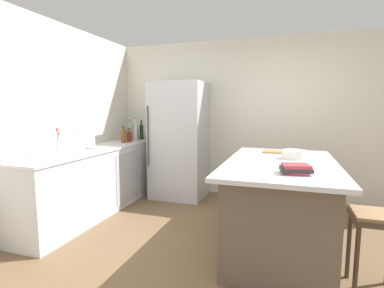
# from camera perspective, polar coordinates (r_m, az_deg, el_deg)

# --- Properties ---
(ground_plane) EXTENTS (7.20, 7.20, 0.00)m
(ground_plane) POSITION_cam_1_polar(r_m,az_deg,el_deg) (3.09, 7.46, -21.61)
(ground_plane) COLOR brown
(wall_rear) EXTENTS (6.00, 0.10, 2.60)m
(wall_rear) POSITION_cam_1_polar(r_m,az_deg,el_deg) (4.95, 12.64, 4.79)
(wall_rear) COLOR silver
(wall_rear) RESTS_ON ground_plane
(wall_left) EXTENTS (0.10, 6.00, 2.60)m
(wall_left) POSITION_cam_1_polar(r_m,az_deg,el_deg) (3.98, -29.49, 3.54)
(wall_left) COLOR silver
(wall_left) RESTS_ON ground_plane
(counter_run_left) EXTENTS (0.64, 2.70, 0.92)m
(counter_run_left) POSITION_cam_1_polar(r_m,az_deg,el_deg) (4.42, -18.25, -6.64)
(counter_run_left) COLOR silver
(counter_run_left) RESTS_ON ground_plane
(kitchen_island) EXTENTS (1.09, 1.93, 0.94)m
(kitchen_island) POSITION_cam_1_polar(r_m,az_deg,el_deg) (3.26, 16.77, -11.22)
(kitchen_island) COLOR brown
(kitchen_island) RESTS_ON ground_plane
(refrigerator) EXTENTS (0.85, 0.78, 1.90)m
(refrigerator) POSITION_cam_1_polar(r_m,az_deg,el_deg) (4.84, -2.45, 0.73)
(refrigerator) COLOR #B7BABF
(refrigerator) RESTS_ON ground_plane
(bar_stool) EXTENTS (0.36, 0.36, 0.66)m
(bar_stool) POSITION_cam_1_polar(r_m,az_deg,el_deg) (2.81, 32.34, -13.70)
(bar_stool) COLOR #473828
(bar_stool) RESTS_ON ground_plane
(sink_faucet) EXTENTS (0.15, 0.05, 0.30)m
(sink_faucet) POSITION_cam_1_polar(r_m,az_deg,el_deg) (4.07, -22.04, 0.88)
(sink_faucet) COLOR silver
(sink_faucet) RESTS_ON counter_run_left
(flower_vase) EXTENTS (0.09, 0.09, 0.33)m
(flower_vase) POSITION_cam_1_polar(r_m,az_deg,el_deg) (3.84, -24.72, -0.48)
(flower_vase) COLOR silver
(flower_vase) RESTS_ON counter_run_left
(paper_towel_roll) EXTENTS (0.14, 0.14, 0.31)m
(paper_towel_roll) POSITION_cam_1_polar(r_m,az_deg,el_deg) (4.25, -19.24, 0.92)
(paper_towel_roll) COLOR gray
(paper_towel_roll) RESTS_ON counter_run_left
(wine_bottle) EXTENTS (0.07, 0.07, 0.35)m
(wine_bottle) POSITION_cam_1_polar(r_m,az_deg,el_deg) (5.31, -9.88, 2.40)
(wine_bottle) COLOR #19381E
(wine_bottle) RESTS_ON counter_run_left
(vinegar_bottle) EXTENTS (0.05, 0.05, 0.26)m
(vinegar_bottle) POSITION_cam_1_polar(r_m,az_deg,el_deg) (5.25, -10.70, 1.99)
(vinegar_bottle) COLOR #994C23
(vinegar_bottle) RESTS_ON counter_run_left
(soda_bottle) EXTENTS (0.08, 0.08, 0.39)m
(soda_bottle) POSITION_cam_1_polar(r_m,az_deg,el_deg) (5.15, -11.04, 2.37)
(soda_bottle) COLOR silver
(soda_bottle) RESTS_ON counter_run_left
(gin_bottle) EXTENTS (0.07, 0.07, 0.36)m
(gin_bottle) POSITION_cam_1_polar(r_m,az_deg,el_deg) (5.11, -11.99, 2.19)
(gin_bottle) COLOR #8CB79E
(gin_bottle) RESTS_ON counter_run_left
(hot_sauce_bottle) EXTENTS (0.05, 0.05, 0.23)m
(hot_sauce_bottle) POSITION_cam_1_polar(r_m,az_deg,el_deg) (4.99, -11.97, 1.47)
(hot_sauce_bottle) COLOR red
(hot_sauce_bottle) RESTS_ON counter_run_left
(syrup_bottle) EXTENTS (0.06, 0.06, 0.23)m
(syrup_bottle) POSITION_cam_1_polar(r_m,az_deg,el_deg) (4.91, -12.32, 1.44)
(syrup_bottle) COLOR #5B3319
(syrup_bottle) RESTS_ON counter_run_left
(whiskey_bottle) EXTENTS (0.08, 0.08, 0.26)m
(whiskey_bottle) POSITION_cam_1_polar(r_m,az_deg,el_deg) (4.85, -13.31, 1.51)
(whiskey_bottle) COLOR brown
(whiskey_bottle) RESTS_ON counter_run_left
(cookbook_stack) EXTENTS (0.28, 0.22, 0.08)m
(cookbook_stack) POSITION_cam_1_polar(r_m,az_deg,el_deg) (2.58, 19.70, -4.62)
(cookbook_stack) COLOR #A83338
(cookbook_stack) RESTS_ON kitchen_island
(mixing_bowl) EXTENTS (0.25, 0.25, 0.09)m
(mixing_bowl) POSITION_cam_1_polar(r_m,az_deg,el_deg) (3.34, 19.39, -1.92)
(mixing_bowl) COLOR silver
(mixing_bowl) RESTS_ON kitchen_island
(cutting_board) EXTENTS (0.34, 0.23, 0.02)m
(cutting_board) POSITION_cam_1_polar(r_m,az_deg,el_deg) (3.73, 16.31, -1.49)
(cutting_board) COLOR #9E7042
(cutting_board) RESTS_ON kitchen_island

